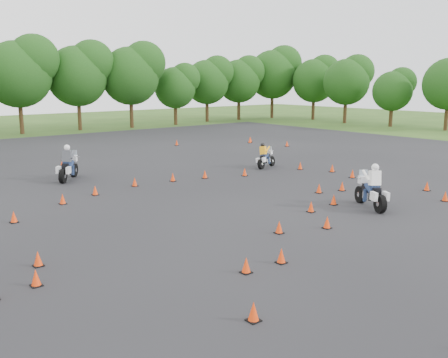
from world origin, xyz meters
name	(u,v)px	position (x,y,z in m)	size (l,w,h in m)	color
ground	(289,225)	(0.00, 0.00, 0.00)	(140.00, 140.00, 0.00)	#2D5119
asphalt_pad	(198,197)	(0.00, 6.00, 0.01)	(62.00, 62.00, 0.00)	black
treeline	(38,89)	(2.92, 35.52, 4.64)	(86.88, 32.16, 10.91)	#194012
traffic_cones	(196,196)	(-0.43, 5.50, 0.23)	(36.06, 33.04, 0.45)	#F0390A
rider_grey	(68,162)	(-3.12, 13.97, 1.01)	(2.61, 0.80, 2.01)	#43454B
rider_yellow	(267,155)	(8.31, 9.81, 0.81)	(2.09, 0.64, 1.61)	#FFA916
rider_white	(371,185)	(4.68, -0.37, 1.00)	(2.57, 0.79, 1.99)	white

